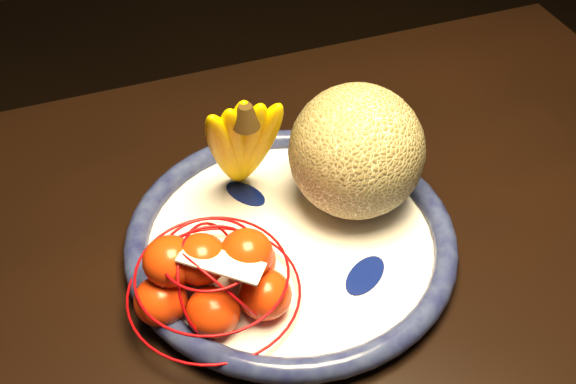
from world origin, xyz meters
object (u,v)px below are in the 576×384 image
object	(u,v)px
fruit_bowl	(291,240)
cantaloupe	(356,151)
banana_bunch	(241,141)
mandarin_bag	(213,276)

from	to	relation	value
fruit_bowl	cantaloupe	xyz separation A→B (m)	(0.08, 0.04, 0.07)
fruit_bowl	banana_bunch	xyz separation A→B (m)	(-0.03, 0.07, 0.08)
banana_bunch	mandarin_bag	xyz separation A→B (m)	(-0.06, -0.12, -0.04)
fruit_bowl	mandarin_bag	size ratio (longest dim) A/B	1.61
banana_bunch	cantaloupe	bearing A→B (deg)	-19.06
fruit_bowl	banana_bunch	distance (m)	0.11
fruit_bowl	cantaloupe	distance (m)	0.11
cantaloupe	mandarin_bag	size ratio (longest dim) A/B	0.66
banana_bunch	mandarin_bag	world-z (taller)	banana_bunch
fruit_bowl	cantaloupe	world-z (taller)	cantaloupe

